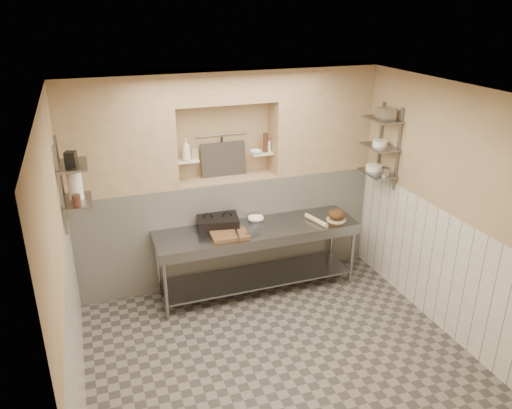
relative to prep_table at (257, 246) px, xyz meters
name	(u,v)px	position (x,y,z in m)	size (l,w,h in m)	color
floor	(273,351)	(-0.24, -1.18, -0.69)	(4.00, 3.90, 0.10)	#65605A
ceiling	(277,87)	(-0.24, -1.18, 2.21)	(4.00, 3.90, 0.10)	silver
wall_left	(58,267)	(-2.29, -1.18, 0.76)	(0.10, 3.90, 2.80)	tan
wall_right	(443,207)	(1.81, -1.18, 0.76)	(0.10, 3.90, 2.80)	tan
wall_back	(221,173)	(-0.24, 0.82, 0.76)	(4.00, 0.10, 2.80)	tan
wall_front	(386,358)	(-0.24, -3.18, 0.76)	(4.00, 0.10, 2.80)	tan
backwall_lower	(227,227)	(-0.24, 0.57, 0.06)	(4.00, 0.40, 1.40)	white
alcove_sill	(226,178)	(-0.24, 0.57, 0.77)	(1.30, 0.40, 0.02)	tan
backwall_pillar_left	(116,135)	(-1.56, 0.57, 1.46)	(1.35, 0.40, 1.40)	tan
backwall_pillar_right	(320,119)	(1.09, 0.57, 1.46)	(1.35, 0.40, 1.40)	tan
backwall_header	(224,86)	(-0.24, 0.57, 1.96)	(1.30, 0.40, 0.40)	tan
wainscot_left	(76,332)	(-2.23, -1.18, 0.06)	(0.02, 3.90, 1.40)	white
wainscot_right	(430,263)	(1.75, -1.18, 0.06)	(0.02, 3.90, 1.40)	white
alcove_shelf_left	(187,161)	(-0.74, 0.57, 1.06)	(0.28, 0.16, 0.03)	white
alcove_shelf_right	(262,153)	(0.26, 0.57, 1.06)	(0.28, 0.16, 0.03)	white
utensil_rail	(221,135)	(-0.24, 0.74, 1.31)	(0.02, 0.02, 0.70)	gray
hanging_steel	(222,148)	(-0.24, 0.72, 1.14)	(0.02, 0.02, 0.30)	black
splash_panel	(223,159)	(-0.24, 0.67, 1.00)	(0.60, 0.02, 0.45)	#383330
shelf_rail_left_a	(61,179)	(-2.21, 0.07, 1.16)	(0.03, 0.03, 0.95)	slate
shelf_rail_left_b	(61,191)	(-2.21, -0.33, 1.16)	(0.03, 0.03, 0.95)	slate
wall_shelf_left_lower	(77,201)	(-2.08, -0.13, 0.96)	(0.30, 0.50, 0.03)	slate
wall_shelf_left_upper	(72,165)	(-2.08, -0.13, 1.36)	(0.30, 0.50, 0.03)	slate
shelf_rail_right_a	(380,142)	(1.74, 0.07, 1.21)	(0.03, 0.03, 1.05)	slate
shelf_rail_right_b	(398,150)	(1.74, -0.33, 1.21)	(0.03, 0.03, 1.05)	slate
wall_shelf_right_lower	(377,173)	(1.60, -0.13, 0.86)	(0.30, 0.50, 0.03)	slate
wall_shelf_right_mid	(380,147)	(1.60, -0.13, 1.21)	(0.30, 0.50, 0.03)	slate
wall_shelf_right_upper	(383,119)	(1.60, -0.13, 1.56)	(0.30, 0.50, 0.03)	slate
prep_table	(257,246)	(0.00, 0.00, 0.00)	(2.60, 0.70, 0.90)	gray
panini_press	(218,222)	(-0.46, 0.20, 0.33)	(0.57, 0.46, 0.14)	black
cutting_board	(230,235)	(-0.40, -0.11, 0.28)	(0.45, 0.31, 0.04)	brown
knife_blade	(253,230)	(-0.10, -0.14, 0.31)	(0.27, 0.03, 0.01)	gray
tongs	(238,234)	(-0.32, -0.19, 0.32)	(0.03, 0.03, 0.28)	gray
mixing_bowl	(256,219)	(0.06, 0.22, 0.28)	(0.20, 0.20, 0.05)	white
rolling_pin	(316,220)	(0.78, -0.09, 0.29)	(0.06, 0.06, 0.41)	tan
bread_board	(336,220)	(1.06, -0.11, 0.27)	(0.26, 0.26, 0.01)	tan
bread_loaf	(337,214)	(1.06, -0.11, 0.34)	(0.22, 0.22, 0.13)	#4C2D19
bottle_soap	(186,150)	(-0.75, 0.54, 1.21)	(0.11, 0.11, 0.28)	white
jar_alcove	(194,153)	(-0.63, 0.61, 1.14)	(0.09, 0.09, 0.13)	tan
bowl_alcove	(256,152)	(0.17, 0.53, 1.09)	(0.15, 0.15, 0.05)	white
condiment_a	(266,143)	(0.32, 0.58, 1.19)	(0.06, 0.06, 0.24)	#432319
condiment_b	(265,143)	(0.31, 0.57, 1.20)	(0.06, 0.06, 0.26)	#432319
condiment_c	(268,146)	(0.37, 0.60, 1.14)	(0.08, 0.08, 0.13)	white
jug_left	(75,185)	(-2.08, -0.09, 1.12)	(0.15, 0.15, 0.30)	white
jar_left	(77,200)	(-2.08, -0.32, 1.03)	(0.08, 0.08, 0.13)	#432319
box_left_upper	(71,159)	(-2.08, -0.21, 1.45)	(0.11, 0.11, 0.15)	black
bowl_right	(374,168)	(1.60, -0.04, 0.90)	(0.21, 0.21, 0.06)	white
canister_right	(386,172)	(1.60, -0.31, 0.93)	(0.11, 0.11, 0.11)	gray
bowl_right_mid	(380,143)	(1.60, -0.13, 1.25)	(0.19, 0.19, 0.07)	white
basket_right	(385,114)	(1.60, -0.18, 1.64)	(0.18, 0.22, 0.14)	gray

